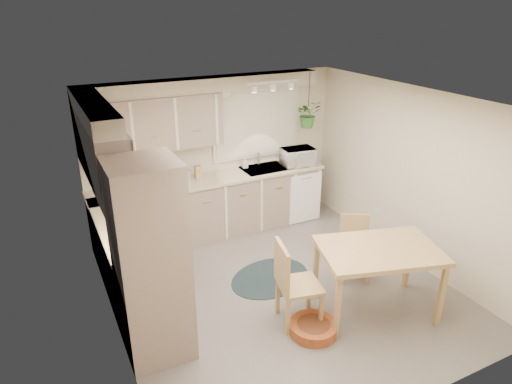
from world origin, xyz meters
TOP-DOWN VIEW (x-y plane):
  - floor at (0.00, 0.00)m, footprint 4.20×4.20m
  - ceiling at (0.00, 0.00)m, footprint 4.20×4.20m
  - wall_back at (0.00, 2.10)m, footprint 4.00×0.04m
  - wall_front at (0.00, -2.10)m, footprint 4.00×0.04m
  - wall_left at (-2.00, 0.00)m, footprint 0.04×4.20m
  - wall_right at (2.00, 0.00)m, footprint 0.04×4.20m
  - base_cab_left at (-1.70, 0.88)m, footprint 0.60×1.85m
  - base_cab_back at (-0.20, 1.80)m, footprint 3.60×0.60m
  - counter_left at (-1.69, 0.88)m, footprint 0.64×1.89m
  - counter_back at (-0.20, 1.79)m, footprint 3.64×0.64m
  - oven_stack at (-1.68, -0.38)m, footprint 0.65×0.65m
  - wall_oven_face at (-1.35, -0.38)m, footprint 0.02×0.56m
  - upper_cab_left at (-1.82, 1.00)m, footprint 0.35×2.00m
  - upper_cab_back at (-1.00, 1.93)m, footprint 2.00×0.35m
  - soffit_left at (-1.85, 1.00)m, footprint 0.30×2.00m
  - soffit_back at (-0.20, 1.95)m, footprint 3.60×0.30m
  - cooktop at (-1.68, 0.30)m, footprint 0.52×0.58m
  - range_hood at (-1.70, 0.30)m, footprint 0.40×0.60m
  - window_blinds at (0.70, 2.07)m, footprint 1.40×0.02m
  - window_frame at (0.70, 2.08)m, footprint 1.50×0.02m
  - sink at (0.70, 1.80)m, footprint 0.70×0.48m
  - dishwasher_front at (1.30, 1.49)m, footprint 0.58×0.02m
  - track_light_bar at (0.70, 1.55)m, footprint 0.80×0.04m
  - wall_clock at (0.15, 2.07)m, footprint 0.30×0.03m
  - dining_table at (0.78, -0.86)m, footprint 1.52×1.22m
  - chair_left at (-0.12, -0.63)m, footprint 0.56×0.56m
  - chair_back at (1.00, -0.19)m, footprint 0.53×0.53m
  - braided_rug at (0.00, 0.28)m, footprint 1.32×1.12m
  - pet_bed at (-0.08, -0.89)m, footprint 0.63×0.63m
  - microwave at (1.26, 1.70)m, footprint 0.53×0.32m
  - soap_bottle at (0.43, 1.95)m, footprint 0.09×0.18m
  - hanging_plant at (1.42, 1.70)m, footprint 0.42×0.46m
  - coffee_maker at (-1.21, 1.80)m, footprint 0.21×0.25m
  - toaster at (-0.69, 1.82)m, footprint 0.30×0.18m
  - knife_block at (-0.39, 1.85)m, footprint 0.09×0.09m

SIDE VIEW (x-z plane):
  - floor at x=0.00m, z-range 0.00..0.00m
  - braided_rug at x=0.00m, z-range 0.00..0.01m
  - pet_bed at x=-0.08m, z-range 0.00..0.12m
  - dining_table at x=0.78m, z-range 0.00..0.84m
  - chair_back at x=1.00m, z-range 0.00..0.84m
  - dishwasher_front at x=1.30m, z-range 0.01..0.84m
  - base_cab_left at x=-1.70m, z-range 0.00..0.90m
  - base_cab_back at x=-0.20m, z-range 0.00..0.90m
  - chair_left at x=-0.12m, z-range 0.00..1.01m
  - sink at x=0.70m, z-range 0.85..0.95m
  - counter_left at x=-1.69m, z-range 0.90..0.94m
  - counter_back at x=-0.20m, z-range 0.90..0.94m
  - cooktop at x=-1.68m, z-range 0.93..0.95m
  - soap_bottle at x=0.43m, z-range 0.94..1.02m
  - toaster at x=-0.69m, z-range 0.94..1.12m
  - knife_block at x=-0.39m, z-range 0.94..1.14m
  - oven_stack at x=-1.68m, z-range 0.00..2.10m
  - wall_oven_face at x=-1.35m, z-range 0.76..1.34m
  - coffee_maker at x=-1.21m, z-range 0.94..1.26m
  - microwave at x=1.26m, z-range 0.94..1.29m
  - wall_back at x=0.00m, z-range 0.00..2.40m
  - wall_front at x=0.00m, z-range 0.00..2.40m
  - wall_left at x=-2.00m, z-range 0.00..2.40m
  - wall_right at x=2.00m, z-range 0.00..2.40m
  - range_hood at x=-1.70m, z-range 1.33..1.47m
  - window_blinds at x=0.70m, z-range 1.10..2.10m
  - window_frame at x=0.70m, z-range 1.05..2.15m
  - hanging_plant at x=1.42m, z-range 1.55..1.88m
  - upper_cab_left at x=-1.82m, z-range 1.45..2.20m
  - upper_cab_back at x=-1.00m, z-range 1.45..2.20m
  - wall_clock at x=0.15m, z-range 2.03..2.33m
  - soffit_left at x=-1.85m, z-range 2.20..2.40m
  - soffit_back at x=-0.20m, z-range 2.20..2.40m
  - track_light_bar at x=0.70m, z-range 2.31..2.35m
  - ceiling at x=0.00m, z-range 2.40..2.40m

